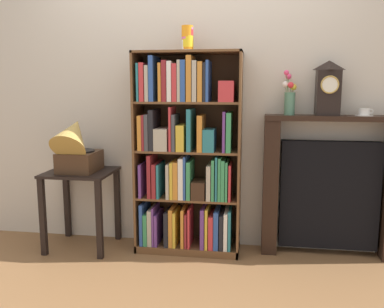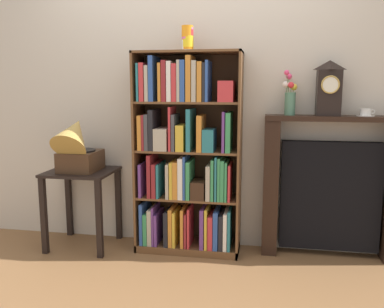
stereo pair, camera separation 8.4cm
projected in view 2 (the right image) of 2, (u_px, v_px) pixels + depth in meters
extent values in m
cube|color=brown|center=(186.00, 255.00, 3.34)|extent=(7.51, 6.40, 0.02)
cube|color=beige|center=(206.00, 93.00, 3.42)|extent=(4.51, 0.08, 2.60)
cube|color=brown|center=(139.00, 153.00, 3.39)|extent=(0.02, 0.34, 1.62)
cube|color=brown|center=(240.00, 156.00, 3.24)|extent=(0.02, 0.34, 1.62)
cube|color=#4C311C|center=(192.00, 151.00, 3.47)|extent=(0.85, 0.01, 1.62)
cube|color=brown|center=(188.00, 53.00, 3.18)|extent=(0.85, 0.34, 0.02)
cube|color=brown|center=(188.00, 245.00, 3.44)|extent=(0.85, 0.34, 0.06)
cube|color=#2D519E|center=(146.00, 220.00, 3.46)|extent=(0.03, 0.29, 0.34)
cube|color=#388E56|center=(148.00, 226.00, 3.43)|extent=(0.03, 0.23, 0.26)
cube|color=#B2A893|center=(153.00, 224.00, 3.44)|extent=(0.03, 0.26, 0.30)
cube|color=#663884|center=(156.00, 223.00, 3.42)|extent=(0.02, 0.24, 0.32)
cube|color=#663884|center=(159.00, 226.00, 3.44)|extent=(0.02, 0.27, 0.26)
cube|color=black|center=(169.00, 226.00, 3.41)|extent=(0.04, 0.25, 0.29)
cube|color=orange|center=(173.00, 224.00, 3.40)|extent=(0.03, 0.26, 0.31)
cube|color=gold|center=(177.00, 226.00, 3.40)|extent=(0.02, 0.25, 0.29)
cube|color=orange|center=(184.00, 225.00, 3.38)|extent=(0.02, 0.24, 0.32)
cube|color=maroon|center=(188.00, 227.00, 3.39)|extent=(0.02, 0.27, 0.28)
cube|color=#C63338|center=(190.00, 226.00, 3.36)|extent=(0.02, 0.22, 0.32)
cube|color=#663884|center=(204.00, 226.00, 3.35)|extent=(0.03, 0.25, 0.32)
cube|color=gold|center=(208.00, 225.00, 3.36)|extent=(0.02, 0.27, 0.33)
cube|color=#C63338|center=(212.00, 229.00, 3.35)|extent=(0.04, 0.26, 0.27)
cube|color=#2D519E|center=(217.00, 227.00, 3.34)|extent=(0.04, 0.26, 0.31)
cube|color=black|center=(222.00, 229.00, 3.35)|extent=(0.03, 0.28, 0.29)
cube|color=white|center=(226.00, 228.00, 3.33)|extent=(0.03, 0.27, 0.30)
cube|color=teal|center=(230.00, 228.00, 3.30)|extent=(0.02, 0.22, 0.32)
cube|color=brown|center=(188.00, 197.00, 3.37)|extent=(0.81, 0.32, 0.02)
cube|color=#663884|center=(144.00, 179.00, 3.38)|extent=(0.02, 0.25, 0.27)
cube|color=maroon|center=(153.00, 174.00, 3.37)|extent=(0.03, 0.27, 0.35)
cube|color=maroon|center=(158.00, 178.00, 3.37)|extent=(0.03, 0.28, 0.28)
cube|color=teal|center=(161.00, 179.00, 3.36)|extent=(0.02, 0.26, 0.27)
cube|color=#B2A893|center=(170.00, 179.00, 3.34)|extent=(0.03, 0.25, 0.28)
cube|color=gold|center=(174.00, 178.00, 3.33)|extent=(0.02, 0.25, 0.29)
cube|color=orange|center=(178.00, 178.00, 3.35)|extent=(0.04, 0.29, 0.30)
cube|color=white|center=(183.00, 176.00, 3.33)|extent=(0.04, 0.28, 0.33)
cube|color=#2D519E|center=(187.00, 176.00, 3.32)|extent=(0.02, 0.27, 0.34)
cube|color=#388E56|center=(190.00, 178.00, 3.31)|extent=(0.03, 0.25, 0.30)
cube|color=#382316|center=(199.00, 189.00, 3.29)|extent=(0.11, 0.21, 0.14)
cube|color=#B2A893|center=(210.00, 180.00, 3.30)|extent=(0.03, 0.29, 0.28)
cube|color=#388E56|center=(214.00, 178.00, 3.27)|extent=(0.02, 0.24, 0.33)
cube|color=teal|center=(217.00, 176.00, 3.28)|extent=(0.02, 0.28, 0.35)
cube|color=#388E56|center=(220.00, 177.00, 3.28)|extent=(0.02, 0.28, 0.34)
cube|color=#388E56|center=(224.00, 178.00, 3.28)|extent=(0.03, 0.29, 0.32)
cube|color=#388E56|center=(227.00, 180.00, 3.26)|extent=(0.02, 0.25, 0.31)
cube|color=#C63338|center=(230.00, 181.00, 3.24)|extent=(0.02, 0.23, 0.29)
cube|color=brown|center=(188.00, 150.00, 3.31)|extent=(0.81, 0.32, 0.02)
cube|color=orange|center=(143.00, 132.00, 3.31)|extent=(0.03, 0.24, 0.28)
cube|color=maroon|center=(147.00, 132.00, 3.31)|extent=(0.02, 0.24, 0.28)
cube|color=#424247|center=(150.00, 132.00, 3.30)|extent=(0.03, 0.23, 0.29)
cube|color=black|center=(155.00, 129.00, 3.31)|extent=(0.04, 0.28, 0.32)
cube|color=#B2A893|center=(163.00, 139.00, 3.28)|extent=(0.11, 0.23, 0.17)
cube|color=#C63338|center=(172.00, 128.00, 3.26)|extent=(0.02, 0.22, 0.34)
cube|color=#424247|center=(176.00, 132.00, 3.26)|extent=(0.03, 0.22, 0.29)
cube|color=gold|center=(182.00, 137.00, 3.25)|extent=(0.06, 0.22, 0.20)
cube|color=teal|center=(191.00, 129.00, 3.26)|extent=(0.03, 0.28, 0.33)
cube|color=orange|center=(201.00, 133.00, 3.23)|extent=(0.04, 0.25, 0.28)
cube|color=teal|center=(209.00, 140.00, 3.22)|extent=(0.09, 0.22, 0.17)
cube|color=#663884|center=(224.00, 131.00, 3.19)|extent=(0.02, 0.23, 0.31)
cube|color=#388E56|center=(229.00, 132.00, 3.20)|extent=(0.04, 0.26, 0.30)
cube|color=brown|center=(188.00, 102.00, 3.25)|extent=(0.81, 0.32, 0.02)
cube|color=teal|center=(142.00, 83.00, 3.27)|extent=(0.02, 0.29, 0.29)
cube|color=#C63338|center=(145.00, 82.00, 3.25)|extent=(0.04, 0.25, 0.30)
cube|color=#B2A893|center=(151.00, 84.00, 3.26)|extent=(0.03, 0.28, 0.28)
cube|color=#2D519E|center=(155.00, 79.00, 3.24)|extent=(0.03, 0.26, 0.35)
cube|color=orange|center=(163.00, 83.00, 3.24)|extent=(0.02, 0.28, 0.29)
cube|color=maroon|center=(167.00, 81.00, 3.22)|extent=(0.04, 0.26, 0.31)
cube|color=white|center=(172.00, 82.00, 3.20)|extent=(0.03, 0.22, 0.31)
cube|color=#C63338|center=(177.00, 83.00, 3.21)|extent=(0.04, 0.26, 0.29)
cube|color=#B2A893|center=(181.00, 81.00, 3.20)|extent=(0.02, 0.26, 0.31)
cube|color=#2D519E|center=(185.00, 81.00, 3.19)|extent=(0.04, 0.25, 0.31)
cube|color=orange|center=(191.00, 79.00, 3.18)|extent=(0.04, 0.24, 0.35)
cube|color=#B2A893|center=(196.00, 81.00, 3.18)|extent=(0.03, 0.26, 0.31)
cube|color=orange|center=(201.00, 82.00, 3.16)|extent=(0.04, 0.23, 0.30)
cube|color=black|center=(205.00, 83.00, 3.15)|extent=(0.02, 0.23, 0.29)
cube|color=#2D519E|center=(209.00, 81.00, 3.16)|extent=(0.02, 0.25, 0.31)
cube|color=#C63338|center=(227.00, 91.00, 3.15)|extent=(0.12, 0.25, 0.16)
cylinder|color=white|center=(188.00, 46.00, 3.19)|extent=(0.09, 0.09, 0.09)
cylinder|color=orange|center=(188.00, 44.00, 3.19)|extent=(0.09, 0.09, 0.09)
cylinder|color=yellow|center=(188.00, 42.00, 3.19)|extent=(0.09, 0.09, 0.09)
cylinder|color=#28B2B7|center=(188.00, 40.00, 3.19)|extent=(0.09, 0.09, 0.09)
cylinder|color=orange|center=(188.00, 38.00, 3.18)|extent=(0.09, 0.09, 0.09)
cylinder|color=red|center=(188.00, 35.00, 3.18)|extent=(0.09, 0.09, 0.09)
cylinder|color=pink|center=(187.00, 33.00, 3.18)|extent=(0.09, 0.09, 0.09)
cylinder|color=orange|center=(187.00, 31.00, 3.17)|extent=(0.09, 0.09, 0.09)
cube|color=black|center=(81.00, 172.00, 3.42)|extent=(0.54, 0.49, 0.02)
cube|color=black|center=(44.00, 216.00, 3.31)|extent=(0.04, 0.04, 0.64)
cube|color=black|center=(99.00, 219.00, 3.23)|extent=(0.04, 0.04, 0.64)
cube|color=black|center=(69.00, 201.00, 3.73)|extent=(0.04, 0.04, 0.64)
cube|color=black|center=(118.00, 204.00, 3.64)|extent=(0.04, 0.04, 0.64)
cube|color=#472D1C|center=(81.00, 161.00, 3.41)|extent=(0.29, 0.33, 0.16)
cylinder|color=black|center=(80.00, 150.00, 3.39)|extent=(0.25, 0.25, 0.01)
cylinder|color=#B79347|center=(77.00, 148.00, 3.34)|extent=(0.03, 0.03, 0.06)
cone|color=#B79347|center=(74.00, 134.00, 3.27)|extent=(0.29, 0.41, 0.41)
cube|color=black|center=(335.00, 118.00, 3.13)|extent=(1.05, 0.21, 0.04)
cube|color=black|center=(271.00, 188.00, 3.30)|extent=(0.12, 0.19, 1.09)
cube|color=black|center=(330.00, 196.00, 3.26)|extent=(0.77, 0.10, 0.87)
cube|color=black|center=(329.00, 93.00, 3.11)|extent=(0.18, 0.14, 0.34)
pyramid|color=black|center=(330.00, 65.00, 3.07)|extent=(0.18, 0.14, 0.07)
cylinder|color=silver|center=(330.00, 85.00, 3.03)|extent=(0.12, 0.01, 0.12)
torus|color=#B79347|center=(330.00, 85.00, 3.02)|extent=(0.14, 0.01, 0.14)
cylinder|color=#4C7A60|center=(290.00, 104.00, 3.17)|extent=(0.08, 0.08, 0.18)
cylinder|color=#4C753D|center=(292.00, 100.00, 3.18)|extent=(0.02, 0.05, 0.20)
sphere|color=yellow|center=(294.00, 87.00, 3.19)|extent=(0.05, 0.05, 0.05)
cylinder|color=#4C753D|center=(288.00, 93.00, 3.14)|extent=(0.04, 0.02, 0.31)
sphere|color=#EA4275|center=(287.00, 73.00, 3.11)|extent=(0.04, 0.04, 0.04)
cylinder|color=#4C753D|center=(288.00, 95.00, 3.18)|extent=(0.01, 0.07, 0.28)
sphere|color=#EA4275|center=(289.00, 76.00, 3.19)|extent=(0.05, 0.05, 0.05)
cylinder|color=#4C753D|center=(290.00, 99.00, 3.15)|extent=(0.00, 0.04, 0.22)
sphere|color=red|center=(291.00, 85.00, 3.11)|extent=(0.05, 0.05, 0.05)
cylinder|color=#4C753D|center=(287.00, 99.00, 3.16)|extent=(0.03, 0.01, 0.22)
sphere|color=silver|center=(286.00, 84.00, 3.15)|extent=(0.05, 0.05, 0.05)
cylinder|color=white|center=(365.00, 116.00, 3.09)|extent=(0.13, 0.13, 0.01)
cylinder|color=white|center=(366.00, 112.00, 3.08)|extent=(0.08, 0.08, 0.05)
torus|color=white|center=(373.00, 112.00, 3.07)|extent=(0.04, 0.01, 0.04)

